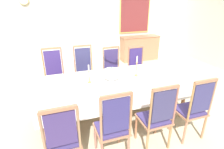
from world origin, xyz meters
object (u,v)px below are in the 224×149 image
Objects in this scene: chair_south_b at (113,126)px; candlestick_west at (89,76)px; candlestick_east at (137,68)px; bowl_far_left at (79,96)px; spoon_primary at (136,85)px; framed_painting at (135,12)px; bowl_near_right at (155,65)px; chair_north_d at (137,68)px; soup_tureen at (111,74)px; mounted_clock at (24,0)px; bowl_near_left at (129,86)px; dining_table at (114,83)px; chair_south_c at (157,116)px; chair_north_b at (85,72)px; sideboard at (140,48)px; chair_south_a at (62,138)px; chair_south_d at (193,108)px; spoon_secondary at (159,64)px; chair_north_a at (55,76)px; chair_north_c at (113,70)px.

chair_south_b is 1.03m from candlestick_west.
candlestick_east is (0.80, 0.96, 0.38)m from chair_south_b.
candlestick_west reaches higher than bowl_far_left.
framed_painting is (1.71, 3.65, 0.95)m from spoon_primary.
chair_north_d is at bearing 103.10° from bowl_near_right.
soup_tureen is 3.82m from mounted_clock.
bowl_near_right is 1.13m from spoon_primary.
soup_tureen is 1.60× the size of bowl_near_left.
dining_table is 2.45× the size of chair_south_c.
bowl_near_left is at bearing 109.88° from chair_north_b.
chair_south_c is 2.81× the size of candlestick_east.
spoon_primary is 0.12× the size of sideboard.
mounted_clock is (-1.14, 3.28, 1.21)m from candlestick_west.
bowl_near_right is (0.97, 0.78, -0.01)m from bowl_near_left.
framed_painting reaches higher than chair_south_b.
chair_north_b is 2.04m from chair_south_c.
chair_south_d is (1.98, -0.00, 0.01)m from chair_south_a.
spoon_secondary is (0.77, 0.41, -0.16)m from candlestick_east.
chair_north_d is at bearing 44.57° from dining_table.
chair_south_b is 1.31m from candlestick_east.
candlestick_west reaches higher than chair_south_a.
chair_south_a is 6.60× the size of bowl_far_left.
chair_south_c is at bearing -69.05° from soup_tureen.
chair_south_d is 1.44m from soup_tureen.
candlestick_east reaches higher than chair_south_d.
chair_south_d is at bearing -0.05° from chair_south_a.
chair_north_a reaches higher than dining_table.
chair_south_a is 5.74× the size of bowl_near_right.
bowl_near_right is at bearing -106.70° from framed_painting.
chair_north_a is 1.16m from candlestick_west.
chair_north_a is at bearing 108.77° from chair_south_b.
chair_north_d is 3.29× the size of candlestick_west.
sideboard is (0.89, 2.62, -0.34)m from spoon_secondary.
chair_north_a is (0.00, 1.92, 0.05)m from chair_south_a.
spoon_secondary is (1.09, 0.80, -0.02)m from bowl_near_left.
framed_painting is at bearing 54.88° from chair_south_a.
chair_south_a reaches higher than bowl_near_left.
mounted_clock reaches higher than bowl_near_left.
candlestick_west reaches higher than chair_south_d.
chair_south_b is 3.60× the size of soup_tureen.
chair_south_b is at bearing -154.88° from spoon_secondary.
spoon_secondary is at bearing 18.08° from soup_tureen.
bowl_far_left is (-1.16, -0.45, -0.14)m from candlestick_east.
chair_north_a is at bearing -0.23° from chair_north_c.
candlestick_east is 1.25m from bowl_far_left.
spoon_primary is at bearing -48.94° from soup_tureen.
candlestick_east is 0.26× the size of framed_painting.
framed_painting is at bearing 59.00° from dining_table.
candlestick_east is at bearing 51.00° from bowl_near_left.
chair_south_c reaches higher than sideboard.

